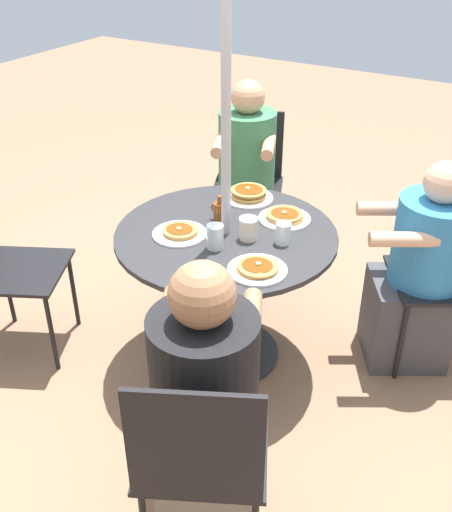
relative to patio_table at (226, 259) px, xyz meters
name	(u,v)px	position (x,y,z in m)	size (l,w,h in m)	color
ground_plane	(226,352)	(0.00, 0.00, -0.58)	(12.00, 12.00, 0.00)	#8C664C
patio_table	(226,259)	(0.00, 0.00, 0.00)	(1.06, 1.06, 0.74)	#28282B
umbrella_pole	(226,143)	(0.00, 0.00, 0.59)	(0.04, 0.04, 2.36)	#ADADB2
patio_chair_north	(201,453)	(-0.50, 1.02, -0.05)	(0.59, 0.59, 0.92)	black
diner_north	(206,414)	(-0.42, 0.86, -0.05)	(0.53, 0.58, 1.17)	gray
diner_east	(420,276)	(-0.82, -0.48, -0.09)	(0.60, 0.56, 1.09)	#3D3D42
patio_chair_south	(249,175)	(0.44, -1.04, -0.05)	(0.58, 0.58, 0.92)	black
diner_south	(246,185)	(0.38, -0.88, -0.04)	(0.49, 0.55, 1.19)	slate
patio_chair_west	(0,259)	(1.02, 0.50, -0.05)	(0.59, 0.59, 0.92)	black
pancake_plate_a	(180,232)	(0.17, 0.13, 0.16)	(0.26, 0.26, 0.04)	white
pancake_plate_b	(285,217)	(-0.18, -0.26, 0.17)	(0.26, 0.26, 0.05)	white
pancake_plate_c	(257,269)	(-0.29, 0.23, 0.16)	(0.26, 0.26, 0.04)	white
pancake_plate_d	(249,194)	(0.08, -0.37, 0.18)	(0.26, 0.26, 0.07)	white
syrup_bottle	(220,211)	(0.09, -0.09, 0.20)	(0.09, 0.07, 0.13)	brown
coffee_cup	(248,229)	(-0.12, 0.00, 0.20)	(0.09, 0.09, 0.11)	beige
drinking_glass_a	(283,233)	(-0.27, -0.04, 0.20)	(0.07, 0.07, 0.10)	silver
drinking_glass_b	(215,237)	(-0.03, 0.15, 0.21)	(0.08, 0.08, 0.11)	silver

